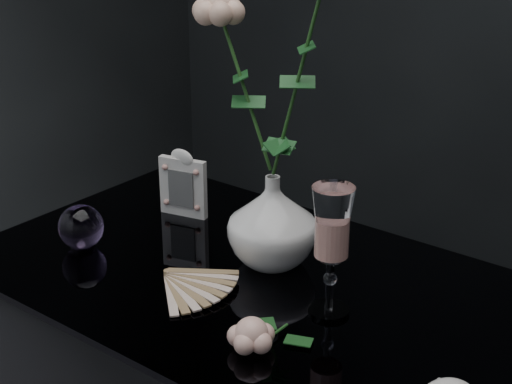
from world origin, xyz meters
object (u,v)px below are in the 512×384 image
Objects in this scene: picture_frame at (183,183)px; loose_rose at (251,334)px; wine_glass at (331,252)px; vase at (272,221)px; paperweight at (81,227)px.

picture_frame reaches higher than loose_rose.
wine_glass is 0.44m from picture_frame.
loose_rose is at bearing -59.34° from vase.
loose_rose is (0.39, -0.28, -0.04)m from picture_frame.
vase is 1.07× the size of loose_rose.
picture_frame is at bearing 167.78° from vase.
vase is 0.34m from paperweight.
vase is at bearing 155.21° from wine_glass.
picture_frame is (-0.42, 0.13, -0.04)m from wine_glass.
paperweight is at bearing 179.74° from loose_rose.
wine_glass is at bearing 87.00° from loose_rose.
picture_frame is 1.69× the size of paperweight.
vase is 0.77× the size of wine_glass.
loose_rose is at bearing -101.55° from wine_glass.
vase reaches higher than picture_frame.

